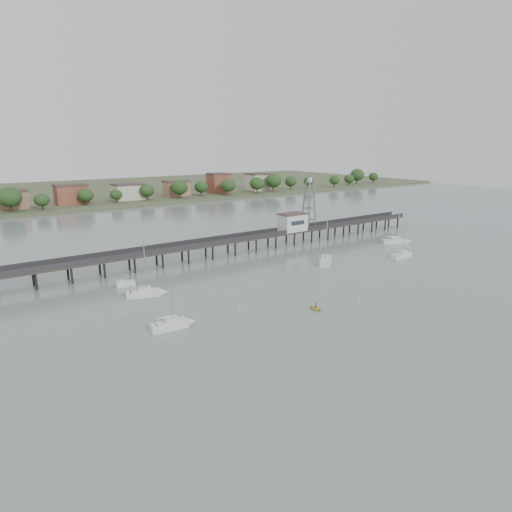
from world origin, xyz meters
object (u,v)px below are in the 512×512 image
(pier, at_px, (220,242))
(sailboat_a, at_px, (177,324))
(sailboat_c, at_px, (326,260))
(white_tender, at_px, (125,284))
(sailboat_b, at_px, (151,293))
(lattice_tower, at_px, (309,206))
(sailboat_d, at_px, (405,255))
(sailboat_e, at_px, (400,241))
(yellow_dinghy, at_px, (316,310))

(pier, height_order, sailboat_a, sailboat_a)
(pier, height_order, sailboat_c, sailboat_c)
(white_tender, bearing_deg, sailboat_b, -73.35)
(lattice_tower, bearing_deg, sailboat_d, -74.61)
(lattice_tower, height_order, sailboat_c, lattice_tower)
(sailboat_b, bearing_deg, sailboat_c, 15.56)
(pier, relative_size, sailboat_e, 10.99)
(white_tender, bearing_deg, yellow_dinghy, -51.29)
(sailboat_b, height_order, white_tender, sailboat_b)
(lattice_tower, distance_m, sailboat_c, 26.73)
(sailboat_d, bearing_deg, white_tender, 161.79)
(sailboat_d, relative_size, white_tender, 3.30)
(sailboat_d, height_order, white_tender, sailboat_d)
(sailboat_b, relative_size, sailboat_a, 1.05)
(pier, bearing_deg, lattice_tower, 0.00)
(pier, relative_size, sailboat_b, 12.18)
(pier, relative_size, white_tender, 37.45)
(pier, distance_m, lattice_tower, 32.34)
(pier, relative_size, yellow_dinghy, 59.29)
(sailboat_b, height_order, sailboat_a, sailboat_b)
(yellow_dinghy, bearing_deg, pier, 80.67)
(white_tender, bearing_deg, sailboat_d, -12.55)
(sailboat_b, relative_size, white_tender, 3.08)
(sailboat_c, bearing_deg, sailboat_d, -62.43)
(pier, bearing_deg, yellow_dinghy, -97.42)
(lattice_tower, height_order, yellow_dinghy, lattice_tower)
(sailboat_e, height_order, sailboat_c, sailboat_c)
(sailboat_d, bearing_deg, sailboat_a, -177.13)
(sailboat_e, bearing_deg, lattice_tower, 168.45)
(pier, xyz_separation_m, sailboat_d, (39.57, -29.33, -3.15))
(sailboat_c, height_order, sailboat_d, sailboat_c)
(lattice_tower, bearing_deg, sailboat_c, -121.30)
(pier, xyz_separation_m, sailboat_a, (-29.60, -35.83, -3.14))
(lattice_tower, bearing_deg, pier, -180.00)
(pier, height_order, yellow_dinghy, pier)
(pier, distance_m, white_tender, 31.31)
(sailboat_d, bearing_deg, sailboat_e, 38.34)
(sailboat_c, relative_size, sailboat_d, 1.08)
(sailboat_d, xyz_separation_m, white_tender, (-69.09, 19.44, -0.17))
(sailboat_a, height_order, sailboat_d, sailboat_d)
(pier, xyz_separation_m, lattice_tower, (31.50, 0.00, 7.31))
(yellow_dinghy, bearing_deg, sailboat_b, 129.75)
(sailboat_e, height_order, sailboat_d, sailboat_e)
(sailboat_c, relative_size, yellow_dinghy, 5.65)
(sailboat_e, relative_size, yellow_dinghy, 5.39)
(sailboat_e, distance_m, sailboat_c, 33.46)
(sailboat_a, bearing_deg, sailboat_d, 10.32)
(pier, bearing_deg, sailboat_a, -129.56)
(lattice_tower, bearing_deg, sailboat_a, -149.61)
(pier, distance_m, sailboat_a, 46.58)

